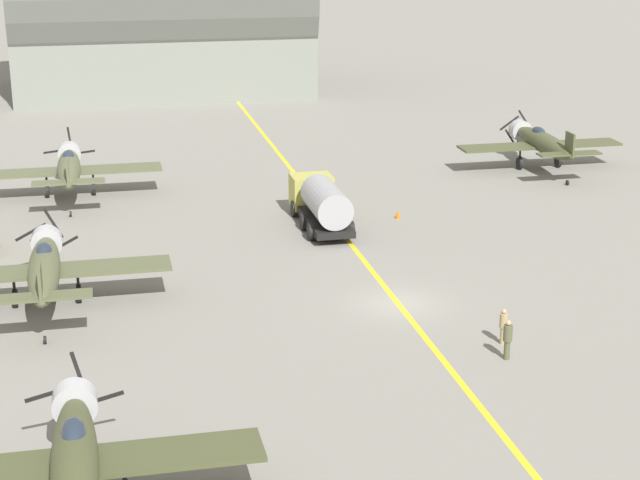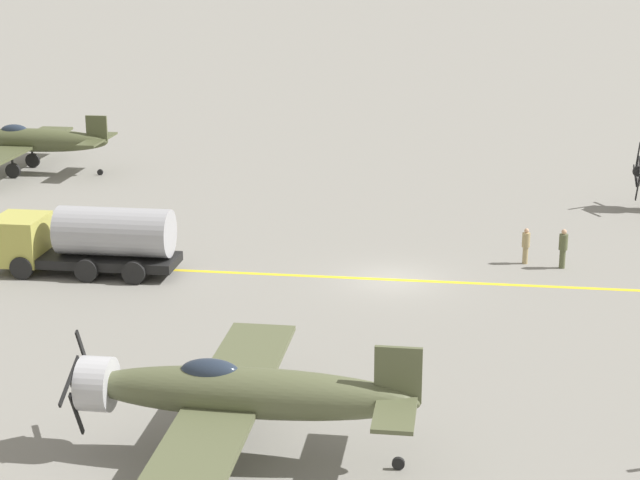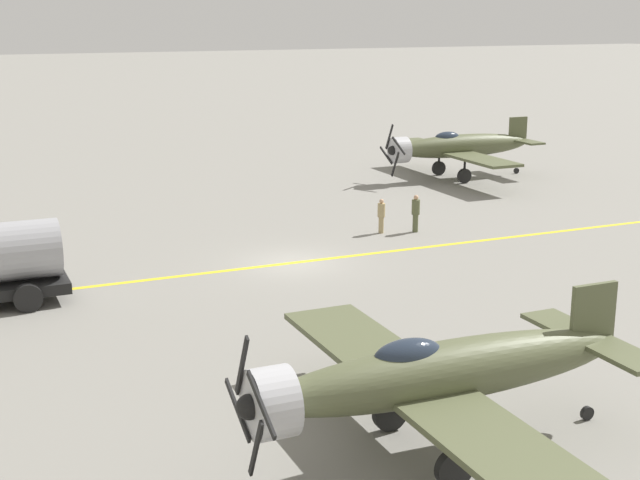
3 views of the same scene
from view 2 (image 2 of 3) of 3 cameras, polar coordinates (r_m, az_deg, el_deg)
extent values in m
plane|color=gray|center=(45.85, 3.88, -2.13)|extent=(400.00, 400.00, 0.00)
cube|color=yellow|center=(45.85, 3.88, -2.12)|extent=(0.30, 160.00, 0.01)
ellipsoid|color=#54593B|center=(30.05, -3.72, -8.14)|extent=(1.50, 9.50, 1.42)
cylinder|color=#B7B7BC|center=(31.20, -11.82, -7.52)|extent=(1.58, 0.90, 1.58)
ellipsoid|color=#232D3D|center=(30.06, -5.89, -7.01)|extent=(0.80, 1.70, 0.76)
cube|color=#54593B|center=(30.34, -5.13, -8.62)|extent=(12.00, 2.10, 0.16)
cube|color=#54593B|center=(29.48, 4.17, -8.33)|extent=(4.40, 1.10, 0.12)
cube|color=#54593B|center=(29.22, 4.19, -7.17)|extent=(0.14, 1.30, 1.60)
sphere|color=black|center=(31.37, -12.69, -7.44)|extent=(0.56, 0.56, 0.56)
cube|color=black|center=(30.55, -13.24, -7.33)|extent=(1.62, 0.06, 0.92)
cube|color=black|center=(31.35, -12.85, -9.03)|extent=(0.92, 0.06, 1.62)
cube|color=black|center=(32.19, -12.16, -7.54)|extent=(1.62, 0.06, 0.92)
cube|color=black|center=(31.41, -12.53, -5.85)|extent=(0.92, 0.06, 1.62)
cylinder|color=black|center=(29.31, -5.77, -10.96)|extent=(0.14, 0.14, 1.26)
cylinder|color=black|center=(29.61, -5.73, -12.04)|extent=(0.22, 0.90, 0.90)
cylinder|color=black|center=(31.93, -4.50, -8.53)|extent=(0.14, 0.14, 1.26)
cylinder|color=black|center=(32.20, -4.47, -9.55)|extent=(0.22, 0.90, 0.90)
cylinder|color=black|center=(30.38, 4.20, -11.80)|extent=(0.12, 0.36, 0.36)
ellipsoid|color=#484D2F|center=(67.66, -15.06, 5.17)|extent=(1.50, 9.50, 1.42)
ellipsoid|color=#232D3D|center=(68.01, -15.99, 5.64)|extent=(0.80, 1.70, 0.76)
cube|color=#484D2F|center=(68.02, -15.63, 4.89)|extent=(12.00, 2.10, 0.16)
cube|color=#484D2F|center=(66.15, -11.79, 5.27)|extent=(4.40, 1.10, 0.12)
cube|color=#484D2F|center=(66.03, -11.82, 5.83)|extent=(0.14, 1.30, 1.60)
cylinder|color=black|center=(66.80, -16.10, 4.10)|extent=(0.14, 0.14, 1.26)
cylinder|color=black|center=(66.93, -16.05, 3.57)|extent=(0.22, 0.90, 0.90)
cylinder|color=black|center=(69.49, -15.11, 4.63)|extent=(0.14, 0.14, 1.26)
cylinder|color=black|center=(69.61, -15.07, 4.12)|extent=(0.22, 0.90, 0.90)
cylinder|color=black|center=(66.53, -11.64, 3.57)|extent=(0.12, 0.36, 0.36)
sphere|color=black|center=(59.26, 16.59, 3.52)|extent=(0.56, 0.56, 0.56)
cube|color=black|center=(60.09, 16.46, 3.31)|extent=(1.62, 0.06, 0.93)
cube|color=black|center=(59.49, 16.60, 4.34)|extent=(0.93, 0.06, 1.62)
cube|color=black|center=(59.04, 16.58, 2.70)|extent=(0.93, 0.06, 1.62)
cube|color=black|center=(47.56, -12.33, -1.00)|extent=(2.25, 8.00, 0.40)
cube|color=#B2AD4C|center=(48.43, -15.67, 0.06)|extent=(2.50, 2.08, 2.00)
cylinder|color=#9E9EA3|center=(46.76, -10.90, 0.44)|extent=(2.10, 4.96, 2.10)
cylinder|color=black|center=(47.46, -15.62, -1.43)|extent=(0.30, 1.00, 1.00)
cylinder|color=black|center=(49.54, -14.55, -0.61)|extent=(0.30, 1.00, 1.00)
cylinder|color=black|center=(46.40, -12.35, -1.60)|extent=(0.30, 1.00, 1.00)
cylinder|color=black|center=(48.53, -11.40, -0.75)|extent=(0.30, 1.00, 1.00)
cylinder|color=black|center=(45.73, -9.90, -1.73)|extent=(0.30, 1.00, 1.00)
cylinder|color=black|center=(47.89, -9.05, -0.86)|extent=(0.30, 1.00, 1.00)
cylinder|color=#515638|center=(48.38, 12.80, -0.99)|extent=(0.27, 0.27, 0.85)
cylinder|color=#515638|center=(48.16, 12.86, -0.10)|extent=(0.39, 0.39, 0.71)
sphere|color=tan|center=(48.03, 12.89, 0.43)|extent=(0.23, 0.23, 0.23)
cylinder|color=tan|center=(48.70, 10.89, -0.80)|extent=(0.24, 0.24, 0.78)
cylinder|color=tan|center=(48.50, 10.94, 0.01)|extent=(0.36, 0.36, 0.65)
sphere|color=tan|center=(48.38, 10.96, 0.50)|extent=(0.21, 0.21, 0.21)
cone|color=orange|center=(52.34, -11.13, 0.26)|extent=(0.36, 0.36, 0.55)
camera|label=1|loc=(52.76, 66.19, 11.60)|focal=60.00mm
camera|label=3|loc=(19.68, -47.97, -1.93)|focal=50.00mm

